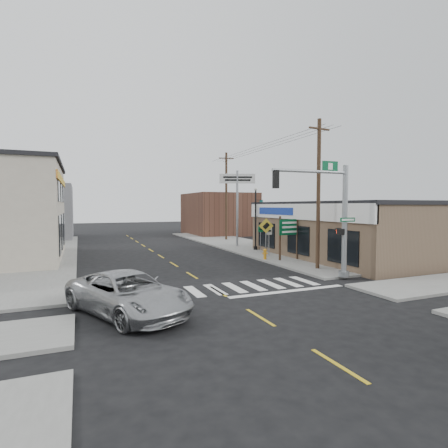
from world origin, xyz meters
name	(u,v)px	position (x,y,z in m)	size (l,w,h in m)	color
ground	(218,291)	(0.00, 0.00, 0.00)	(140.00, 140.00, 0.00)	black
sidewalk_right	(258,249)	(9.00, 13.00, 0.07)	(6.00, 38.00, 0.13)	slate
sidewalk_left	(30,261)	(-9.00, 13.00, 0.07)	(6.00, 38.00, 0.13)	slate
center_line	(174,264)	(0.00, 8.00, 0.01)	(0.12, 56.00, 0.01)	gold
crosswalk	(215,289)	(0.00, 0.40, 0.01)	(11.00, 2.20, 0.01)	silver
thrift_store	(364,231)	(14.50, 6.00, 2.00)	(12.00, 14.00, 4.00)	brown
bldg_distant_right	(219,214)	(12.00, 30.00, 2.80)	(8.00, 10.00, 5.60)	#503124
bldg_distant_left	(31,212)	(-11.00, 32.00, 3.20)	(9.00, 10.00, 6.40)	slate
suv	(128,293)	(-4.23, -1.86, 0.76)	(2.52, 5.46, 1.52)	#A1A3A6
traffic_signal_pole	(334,209)	(6.48, -0.08, 3.76)	(4.80, 0.38, 6.09)	gray
guide_sign	(289,232)	(7.75, 6.05, 2.10)	(1.75, 0.14, 3.07)	#402C1D
fire_hydrant	(265,254)	(6.30, 6.87, 0.54)	(0.24, 0.24, 0.75)	orange
ped_crossing_sign	(266,231)	(6.97, 7.92, 2.08)	(1.11, 0.08, 2.86)	gray
lamp_post	(256,214)	(8.26, 11.91, 3.24)	(0.70, 0.55, 5.36)	black
dance_center_sign	(237,190)	(7.88, 14.98, 5.42)	(3.32, 0.21, 7.06)	gray
bare_tree	(323,209)	(10.33, 5.69, 3.69)	(2.26, 2.26, 4.52)	black
shrub_front	(346,256)	(10.21, 3.10, 0.63)	(1.34, 1.34, 1.01)	#1D3D1C
shrub_back	(311,253)	(9.58, 5.93, 0.52)	(1.04, 1.04, 0.78)	black
utility_pole_near	(318,192)	(7.50, 2.55, 4.72)	(1.56, 0.23, 8.95)	#4E3D29
utility_pole_far	(226,195)	(9.50, 21.41, 5.11)	(1.69, 0.25, 9.70)	#422F1B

